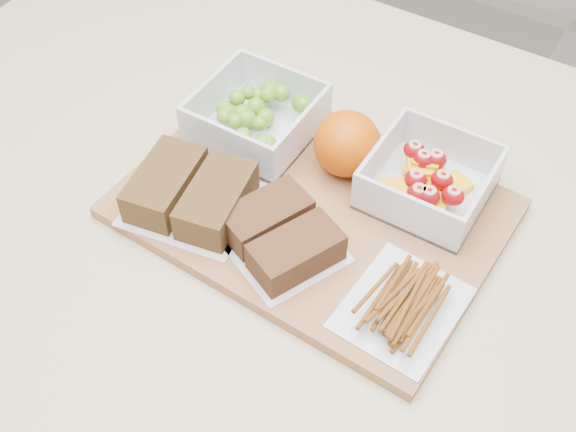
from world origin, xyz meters
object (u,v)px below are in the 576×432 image
(sandwich_bag_left, at_px, (191,193))
(cutting_board, at_px, (312,208))
(grape_container, at_px, (258,116))
(orange, at_px, (347,144))
(pretzel_bag, at_px, (403,300))
(fruit_container, at_px, (428,181))
(sandwich_bag_center, at_px, (281,235))

(sandwich_bag_left, bearing_deg, cutting_board, 32.42)
(cutting_board, bearing_deg, grape_container, 151.80)
(orange, height_order, sandwich_bag_left, orange)
(cutting_board, bearing_deg, pretzel_bag, -23.96)
(orange, xyz_separation_m, sandwich_bag_left, (-0.12, -0.15, -0.02))
(pretzel_bag, bearing_deg, fruit_container, 106.05)
(orange, distance_m, sandwich_bag_left, 0.19)
(sandwich_bag_left, xyz_separation_m, sandwich_bag_center, (0.12, 0.00, -0.00))
(sandwich_bag_left, bearing_deg, pretzel_bag, -0.30)
(fruit_container, relative_size, sandwich_bag_left, 0.83)
(cutting_board, height_order, pretzel_bag, pretzel_bag)
(grape_container, xyz_separation_m, orange, (0.12, 0.00, 0.01))
(pretzel_bag, bearing_deg, cutting_board, 153.51)
(cutting_board, xyz_separation_m, grape_container, (-0.12, 0.07, 0.03))
(grape_container, xyz_separation_m, sandwich_bag_left, (0.00, -0.15, -0.00))
(sandwich_bag_center, relative_size, pretzel_bag, 1.17)
(orange, relative_size, sandwich_bag_left, 0.50)
(orange, xyz_separation_m, sandwich_bag_center, (-0.00, -0.14, -0.02))
(cutting_board, bearing_deg, orange, 89.05)
(fruit_container, distance_m, sandwich_bag_center, 0.19)
(grape_container, relative_size, pretzel_bag, 1.00)
(grape_container, height_order, sandwich_bag_center, grape_container)
(sandwich_bag_left, bearing_deg, grape_container, 91.25)
(cutting_board, distance_m, sandwich_bag_center, 0.08)
(sandwich_bag_left, relative_size, sandwich_bag_center, 0.99)
(pretzel_bag, bearing_deg, sandwich_bag_left, 179.70)
(fruit_container, distance_m, orange, 0.10)
(fruit_container, height_order, pretzel_bag, fruit_container)
(orange, height_order, sandwich_bag_center, orange)
(cutting_board, height_order, sandwich_bag_left, sandwich_bag_left)
(grape_container, relative_size, sandwich_bag_center, 0.85)
(sandwich_bag_left, bearing_deg, fruit_container, 35.25)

